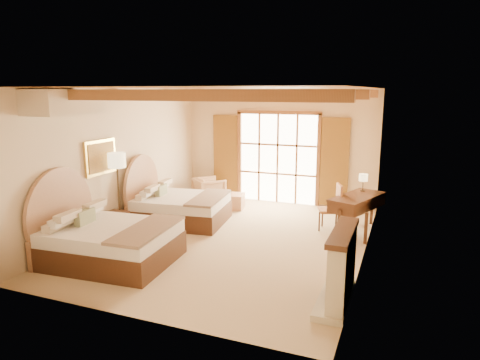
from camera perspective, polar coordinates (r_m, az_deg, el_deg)
The scene contains 19 objects.
floor at distance 9.31m, azimuth -1.18°, elevation -7.93°, with size 7.00×7.00×0.00m, color #D2B089.
wall_back at distance 12.16m, azimuth 5.14°, elevation 4.48°, with size 5.50×5.50×0.00m, color beige.
wall_left at distance 10.26m, azimuth -15.57°, elevation 2.72°, with size 7.00×7.00×0.00m, color beige.
wall_right at distance 8.26m, azimuth 16.68°, elevation 0.52°, with size 7.00×7.00×0.00m, color beige.
ceiling at distance 8.76m, azimuth -1.27°, elevation 12.17°, with size 7.00×7.00×0.00m, color #B66733.
ceiling_beams at distance 8.76m, azimuth -1.27°, elevation 11.39°, with size 5.39×4.60×0.18m, color brown, non-canonical shape.
french_doors at distance 12.16m, azimuth 5.03°, elevation 2.81°, with size 3.95×0.08×2.60m.
fireplace at distance 6.68m, azimuth 13.24°, elevation -11.77°, with size 0.46×1.40×1.16m.
painting at distance 9.63m, azimuth -18.06°, elevation 2.90°, with size 0.06×0.95×0.75m.
canopy_valance at distance 8.39m, azimuth -22.42°, elevation 9.60°, with size 0.70×1.40×0.45m, color beige.
bed_near at distance 8.48m, azimuth -17.78°, elevation -7.25°, with size 2.41×1.88×1.51m.
bed_far at distance 10.56m, azimuth -8.69°, elevation -3.23°, with size 2.33×1.87×1.42m.
nightstand at distance 9.84m, azimuth -16.21°, elevation -5.67°, with size 0.45×0.45×0.54m, color #4B2B1C.
floor_lamp at distance 9.74m, azimuth -16.08°, elevation 1.90°, with size 0.39×0.39×1.82m.
armchair at distance 12.26m, azimuth -4.14°, elevation -1.35°, with size 0.76×0.78×0.71m, color tan.
ottoman at distance 11.63m, azimuth -0.89°, elevation -2.84°, with size 0.55×0.55×0.40m, color #AD7C59.
desk at distance 10.03m, azimuth 15.28°, elevation -4.19°, with size 1.18×1.70×0.84m.
desk_chair at distance 10.05m, azimuth 11.96°, elevation -4.71°, with size 0.62×0.60×1.07m.
desk_lamp at distance 10.36m, azimuth 16.12°, elevation 0.23°, with size 0.20×0.20×0.41m.
Camera 1 is at (3.38, -8.08, 3.15)m, focal length 32.00 mm.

